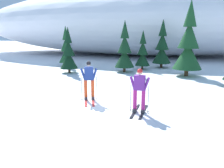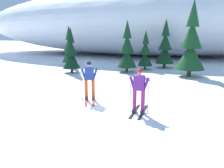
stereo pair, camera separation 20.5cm
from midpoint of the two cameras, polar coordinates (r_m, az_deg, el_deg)
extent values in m
plane|color=white|center=(9.51, -2.10, -5.65)|extent=(120.00, 120.00, 0.00)
cube|color=black|center=(8.92, 6.50, -6.91)|extent=(0.15, 1.66, 0.03)
cube|color=black|center=(8.87, 8.58, -7.10)|extent=(0.15, 1.66, 0.03)
cube|color=#38383D|center=(8.81, 6.38, -6.66)|extent=(0.15, 0.28, 0.12)
cube|color=#38383D|center=(8.75, 8.48, -6.86)|extent=(0.15, 0.28, 0.12)
cylinder|color=#B7237A|center=(8.67, 6.45, -3.91)|extent=(0.15, 0.15, 0.76)
cylinder|color=#B7237A|center=(8.61, 8.58, -4.09)|extent=(0.15, 0.15, 0.76)
cube|color=#6B2889|center=(8.47, 7.65, 0.30)|extent=(0.42, 0.25, 0.57)
cylinder|color=#6B2889|center=(8.53, 5.95, 0.03)|extent=(0.28, 0.11, 0.58)
cylinder|color=#6B2889|center=(8.44, 9.34, -0.22)|extent=(0.28, 0.11, 0.58)
sphere|color=tan|center=(8.39, 7.73, 3.02)|extent=(0.19, 0.19, 0.19)
sphere|color=red|center=(8.38, 7.74, 3.22)|extent=(0.21, 0.21, 0.21)
cube|color=black|center=(8.46, 7.83, 3.18)|extent=(0.15, 0.04, 0.07)
cylinder|color=#2D2D33|center=(8.76, 5.37, -3.59)|extent=(0.02, 0.02, 1.10)
cylinder|color=#2D2D33|center=(8.91, 5.30, -6.61)|extent=(0.07, 0.07, 0.01)
cylinder|color=#2D2D33|center=(8.64, 9.85, -3.97)|extent=(0.02, 0.02, 1.10)
cylinder|color=#2D2D33|center=(8.79, 9.72, -7.02)|extent=(0.07, 0.07, 0.01)
cube|color=red|center=(10.31, -4.21, -4.09)|extent=(0.74, 1.69, 0.03)
cube|color=red|center=(10.31, -6.00, -4.12)|extent=(0.74, 1.69, 0.03)
cube|color=#38383D|center=(10.38, -4.22, -3.53)|extent=(0.23, 0.31, 0.12)
cube|color=#38383D|center=(10.38, -5.99, -3.56)|extent=(0.23, 0.31, 0.12)
cylinder|color=#DB471E|center=(10.26, -4.26, -1.07)|extent=(0.15, 0.15, 0.80)
cylinder|color=#DB471E|center=(10.26, -6.05, -1.10)|extent=(0.15, 0.15, 0.80)
cube|color=navy|center=(10.11, -5.24, 2.75)|extent=(0.46, 0.37, 0.59)
cylinder|color=navy|center=(10.12, -3.80, 2.49)|extent=(0.29, 0.19, 0.58)
cylinder|color=navy|center=(10.13, -6.66, 2.44)|extent=(0.29, 0.19, 0.58)
sphere|color=beige|center=(10.04, -5.29, 5.11)|extent=(0.19, 0.19, 0.19)
sphere|color=black|center=(10.04, -5.29, 5.28)|extent=(0.21, 0.21, 0.21)
cube|color=black|center=(9.96, -5.29, 5.10)|extent=(0.15, 0.09, 0.07)
cylinder|color=#2D2D33|center=(10.20, -3.24, -1.14)|extent=(0.02, 0.02, 1.10)
cylinder|color=#2D2D33|center=(10.33, -3.20, -3.77)|extent=(0.07, 0.07, 0.01)
cylinder|color=#2D2D33|center=(10.21, -7.08, -1.21)|extent=(0.02, 0.02, 1.10)
cylinder|color=#2D2D33|center=(10.34, -7.01, -3.84)|extent=(0.07, 0.07, 0.01)
cylinder|color=#47301E|center=(21.02, -10.43, 5.21)|extent=(0.20, 0.20, 0.49)
cone|color=#194723|center=(20.94, -10.52, 7.24)|extent=(1.40, 1.40, 1.26)
cone|color=#194723|center=(20.86, -10.63, 9.99)|extent=(1.01, 1.01, 1.26)
cone|color=#194723|center=(20.83, -10.75, 12.75)|extent=(0.62, 0.62, 1.26)
cylinder|color=#47301E|center=(17.53, -9.90, 3.65)|extent=(0.19, 0.19, 0.47)
cone|color=black|center=(17.43, -10.00, 5.97)|extent=(1.34, 1.34, 1.20)
cone|color=black|center=(17.34, -10.12, 9.11)|extent=(0.96, 0.96, 1.20)
cone|color=black|center=(17.31, -10.25, 12.27)|extent=(0.59, 0.59, 1.20)
cylinder|color=#47301E|center=(17.55, 4.13, 3.94)|extent=(0.21, 0.21, 0.54)
cone|color=#14381E|center=(17.44, 4.17, 6.59)|extent=(1.53, 1.53, 1.37)
cone|color=#14381E|center=(17.35, 4.23, 10.19)|extent=(1.10, 1.10, 1.37)
cone|color=#14381E|center=(17.33, 4.30, 13.82)|extent=(0.67, 0.67, 1.37)
cylinder|color=#47301E|center=(19.01, 8.70, 4.38)|extent=(0.18, 0.18, 0.44)
cone|color=#14381E|center=(18.92, 8.77, 6.38)|extent=(1.25, 1.25, 1.12)
cone|color=#14381E|center=(18.84, 8.87, 9.09)|extent=(0.90, 0.90, 1.12)
cone|color=#14381E|center=(18.80, 8.97, 11.82)|extent=(0.55, 0.55, 1.12)
cylinder|color=#47301E|center=(20.15, 13.47, 4.84)|extent=(0.23, 0.23, 0.56)
cone|color=#14381E|center=(20.05, 13.60, 7.26)|extent=(1.61, 1.61, 1.44)
cone|color=#14381E|center=(19.97, 13.78, 10.56)|extent=(1.16, 1.16, 1.44)
cone|color=#14381E|center=(19.96, 13.97, 13.86)|extent=(0.71, 0.71, 1.44)
cylinder|color=#47301E|center=(16.73, 19.41, 3.06)|extent=(0.28, 0.28, 0.71)
cone|color=#194723|center=(16.59, 19.69, 6.72)|extent=(2.02, 2.02, 1.81)
cone|color=#194723|center=(16.51, 20.09, 11.71)|extent=(1.45, 1.45, 1.81)
cone|color=#194723|center=(16.56, 20.49, 16.70)|extent=(0.89, 0.89, 1.81)
ellipsoid|color=white|center=(31.79, 9.23, 15.13)|extent=(48.51, 21.63, 8.53)
camera|label=1|loc=(0.10, -89.37, 0.15)|focal=35.77mm
camera|label=2|loc=(0.10, 90.63, -0.15)|focal=35.77mm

